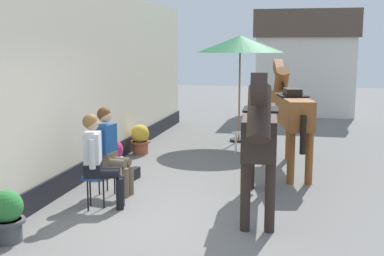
{
  "coord_description": "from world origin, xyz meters",
  "views": [
    {
      "loc": [
        1.26,
        -6.58,
        2.35
      ],
      "look_at": [
        -0.4,
        1.2,
        1.05
      ],
      "focal_mm": 47.55,
      "sensor_mm": 36.0,
      "label": 1
    }
  ],
  "objects_px": {
    "flower_planter_farthest": "(140,139)",
    "cafe_parasol": "(240,45)",
    "flower_planter_inner_far": "(112,155)",
    "flower_planter_nearest": "(7,215)",
    "seated_visitor_near": "(97,156)",
    "saddled_horse_far": "(290,109)",
    "spare_stool_white": "(239,135)",
    "satchel_bag": "(134,174)",
    "seated_visitor_far": "(110,146)",
    "saddled_horse_near": "(260,131)"
  },
  "relations": [
    {
      "from": "flower_planter_farthest",
      "to": "cafe_parasol",
      "type": "xyz_separation_m",
      "value": [
        1.94,
        1.9,
        2.03
      ]
    },
    {
      "from": "flower_planter_inner_far",
      "to": "flower_planter_nearest",
      "type": "bearing_deg",
      "value": -90.49
    },
    {
      "from": "flower_planter_nearest",
      "to": "seated_visitor_near",
      "type": "bearing_deg",
      "value": 67.97
    },
    {
      "from": "flower_planter_nearest",
      "to": "flower_planter_farthest",
      "type": "xyz_separation_m",
      "value": [
        0.01,
        5.17,
        0.0
      ]
    },
    {
      "from": "saddled_horse_far",
      "to": "flower_planter_farthest",
      "type": "xyz_separation_m",
      "value": [
        -3.2,
        0.71,
        -0.82
      ]
    },
    {
      "from": "spare_stool_white",
      "to": "satchel_bag",
      "type": "xyz_separation_m",
      "value": [
        -1.55,
        -2.61,
        -0.3
      ]
    },
    {
      "from": "saddled_horse_far",
      "to": "cafe_parasol",
      "type": "height_order",
      "value": "cafe_parasol"
    },
    {
      "from": "flower_planter_inner_far",
      "to": "flower_planter_farthest",
      "type": "height_order",
      "value": "same"
    },
    {
      "from": "cafe_parasol",
      "to": "satchel_bag",
      "type": "xyz_separation_m",
      "value": [
        -1.38,
        -3.98,
        -2.26
      ]
    },
    {
      "from": "seated_visitor_near",
      "to": "saddled_horse_far",
      "type": "bearing_deg",
      "value": 49.0
    },
    {
      "from": "flower_planter_nearest",
      "to": "satchel_bag",
      "type": "height_order",
      "value": "flower_planter_nearest"
    },
    {
      "from": "saddled_horse_far",
      "to": "spare_stool_white",
      "type": "bearing_deg",
      "value": 131.56
    },
    {
      "from": "flower_planter_nearest",
      "to": "spare_stool_white",
      "type": "relative_size",
      "value": 1.39
    },
    {
      "from": "seated_visitor_near",
      "to": "flower_planter_farthest",
      "type": "height_order",
      "value": "seated_visitor_near"
    },
    {
      "from": "flower_planter_nearest",
      "to": "flower_planter_farthest",
      "type": "relative_size",
      "value": 1.0
    },
    {
      "from": "seated_visitor_far",
      "to": "spare_stool_white",
      "type": "height_order",
      "value": "seated_visitor_far"
    },
    {
      "from": "seated_visitor_far",
      "to": "saddled_horse_far",
      "type": "distance_m",
      "value": 3.59
    },
    {
      "from": "flower_planter_nearest",
      "to": "flower_planter_inner_far",
      "type": "relative_size",
      "value": 1.0
    },
    {
      "from": "seated_visitor_far",
      "to": "satchel_bag",
      "type": "height_order",
      "value": "seated_visitor_far"
    },
    {
      "from": "saddled_horse_far",
      "to": "spare_stool_white",
      "type": "height_order",
      "value": "saddled_horse_far"
    },
    {
      "from": "flower_planter_inner_far",
      "to": "satchel_bag",
      "type": "height_order",
      "value": "flower_planter_inner_far"
    },
    {
      "from": "flower_planter_nearest",
      "to": "cafe_parasol",
      "type": "height_order",
      "value": "cafe_parasol"
    },
    {
      "from": "saddled_horse_far",
      "to": "seated_visitor_near",
      "type": "bearing_deg",
      "value": -131.0
    },
    {
      "from": "seated_visitor_far",
      "to": "flower_planter_farthest",
      "type": "relative_size",
      "value": 2.17
    },
    {
      "from": "flower_planter_farthest",
      "to": "flower_planter_inner_far",
      "type": "bearing_deg",
      "value": -89.44
    },
    {
      "from": "saddled_horse_near",
      "to": "flower_planter_farthest",
      "type": "height_order",
      "value": "saddled_horse_near"
    },
    {
      "from": "seated_visitor_near",
      "to": "flower_planter_nearest",
      "type": "relative_size",
      "value": 2.17
    },
    {
      "from": "flower_planter_farthest",
      "to": "spare_stool_white",
      "type": "bearing_deg",
      "value": 14.22
    },
    {
      "from": "spare_stool_white",
      "to": "satchel_bag",
      "type": "bearing_deg",
      "value": -120.73
    },
    {
      "from": "saddled_horse_near",
      "to": "saddled_horse_far",
      "type": "height_order",
      "value": "same"
    },
    {
      "from": "flower_planter_nearest",
      "to": "flower_planter_farthest",
      "type": "bearing_deg",
      "value": 89.86
    },
    {
      "from": "seated_visitor_near",
      "to": "spare_stool_white",
      "type": "height_order",
      "value": "seated_visitor_near"
    },
    {
      "from": "seated_visitor_far",
      "to": "flower_planter_farthest",
      "type": "height_order",
      "value": "seated_visitor_far"
    },
    {
      "from": "flower_planter_nearest",
      "to": "satchel_bag",
      "type": "xyz_separation_m",
      "value": [
        0.56,
        3.1,
        -0.23
      ]
    },
    {
      "from": "flower_planter_nearest",
      "to": "flower_planter_inner_far",
      "type": "xyz_separation_m",
      "value": [
        0.03,
        3.45,
        0.0
      ]
    },
    {
      "from": "saddled_horse_near",
      "to": "satchel_bag",
      "type": "relative_size",
      "value": 10.71
    },
    {
      "from": "seated_visitor_far",
      "to": "saddled_horse_far",
      "type": "height_order",
      "value": "saddled_horse_far"
    },
    {
      "from": "flower_planter_inner_far",
      "to": "flower_planter_farthest",
      "type": "bearing_deg",
      "value": 90.56
    },
    {
      "from": "satchel_bag",
      "to": "spare_stool_white",
      "type": "bearing_deg",
      "value": 156.5
    },
    {
      "from": "cafe_parasol",
      "to": "spare_stool_white",
      "type": "bearing_deg",
      "value": -83.16
    },
    {
      "from": "seated_visitor_far",
      "to": "flower_planter_nearest",
      "type": "height_order",
      "value": "seated_visitor_far"
    },
    {
      "from": "flower_planter_farthest",
      "to": "cafe_parasol",
      "type": "height_order",
      "value": "cafe_parasol"
    },
    {
      "from": "saddled_horse_near",
      "to": "flower_planter_farthest",
      "type": "bearing_deg",
      "value": 130.46
    },
    {
      "from": "flower_planter_inner_far",
      "to": "cafe_parasol",
      "type": "relative_size",
      "value": 0.25
    },
    {
      "from": "spare_stool_white",
      "to": "satchel_bag",
      "type": "distance_m",
      "value": 3.05
    },
    {
      "from": "flower_planter_nearest",
      "to": "spare_stool_white",
      "type": "distance_m",
      "value": 6.08
    },
    {
      "from": "flower_planter_farthest",
      "to": "cafe_parasol",
      "type": "distance_m",
      "value": 3.39
    },
    {
      "from": "seated_visitor_far",
      "to": "saddled_horse_far",
      "type": "relative_size",
      "value": 0.47
    },
    {
      "from": "flower_planter_farthest",
      "to": "satchel_bag",
      "type": "xyz_separation_m",
      "value": [
        0.55,
        -2.07,
        -0.23
      ]
    },
    {
      "from": "saddled_horse_far",
      "to": "cafe_parasol",
      "type": "xyz_separation_m",
      "value": [
        -1.27,
        2.61,
        1.2
      ]
    }
  ]
}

